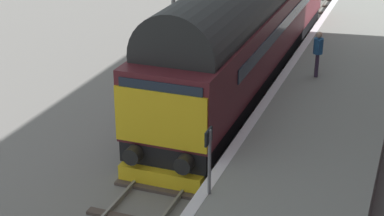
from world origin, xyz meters
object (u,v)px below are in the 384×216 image
at_px(platform_number_sign, 209,151).
at_px(diesel_locomotive, 248,22).
at_px(signal_post_mid, 173,17).
at_px(waiting_passenger, 318,50).

bearing_deg(platform_number_sign, diesel_locomotive, 100.67).
bearing_deg(diesel_locomotive, signal_post_mid, -128.93).
relative_size(signal_post_mid, waiting_passenger, 2.98).
bearing_deg(waiting_passenger, signal_post_mid, 96.91).
distance_m(diesel_locomotive, signal_post_mid, 3.31).
xyz_separation_m(diesel_locomotive, platform_number_sign, (1.89, -10.03, -0.33)).
bearing_deg(waiting_passenger, platform_number_sign, 163.36).
relative_size(diesel_locomotive, waiting_passenger, 10.63).
distance_m(diesel_locomotive, platform_number_sign, 10.21).
bearing_deg(platform_number_sign, waiting_passenger, 83.90).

